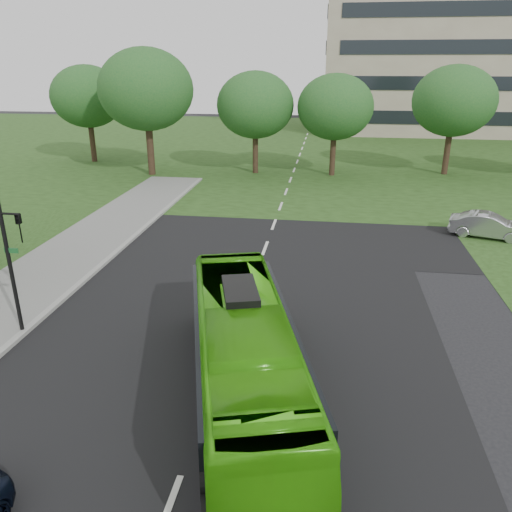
# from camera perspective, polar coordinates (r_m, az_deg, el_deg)

# --- Properties ---
(ground) EXTENTS (160.00, 160.00, 0.00)m
(ground) POSITION_cam_1_polar(r_m,az_deg,el_deg) (16.18, -3.54, -11.34)
(ground) COLOR black
(ground) RESTS_ON ground
(street_surfaces) EXTENTS (120.00, 120.00, 0.15)m
(street_surfaces) POSITION_cam_1_polar(r_m,az_deg,el_deg) (37.26, 2.97, 7.67)
(street_surfaces) COLOR black
(street_surfaces) RESTS_ON ground
(office_building) EXTENTS (40.10, 20.10, 25.00)m
(office_building) POSITION_cam_1_polar(r_m,az_deg,el_deg) (77.76, 24.33, 22.24)
(office_building) COLOR gray
(office_building) RESTS_ON ground
(tree_park_a) EXTENTS (7.50, 7.50, 9.96)m
(tree_park_a) POSITION_cam_1_polar(r_m,az_deg,el_deg) (42.44, -12.47, 18.07)
(tree_park_a) COLOR black
(tree_park_a) RESTS_ON ground
(tree_park_b) EXTENTS (6.26, 6.26, 8.21)m
(tree_park_b) POSITION_cam_1_polar(r_m,az_deg,el_deg) (42.27, -0.08, 16.86)
(tree_park_b) COLOR black
(tree_park_b) RESTS_ON ground
(tree_park_c) EXTENTS (6.05, 6.05, 8.03)m
(tree_park_c) POSITION_cam_1_polar(r_m,az_deg,el_deg) (41.80, 9.05, 16.45)
(tree_park_c) COLOR black
(tree_park_c) RESTS_ON ground
(tree_park_d) EXTENTS (6.57, 6.57, 8.69)m
(tree_park_d) POSITION_cam_1_polar(r_m,az_deg,el_deg) (44.62, 21.68, 16.12)
(tree_park_d) COLOR black
(tree_park_d) RESTS_ON ground
(tree_park_f) EXTENTS (6.49, 6.49, 8.66)m
(tree_park_f) POSITION_cam_1_polar(r_m,az_deg,el_deg) (49.96, -18.72, 16.88)
(tree_park_f) COLOR black
(tree_park_f) RESTS_ON ground
(bus) EXTENTS (4.98, 10.34, 2.81)m
(bus) POSITION_cam_1_polar(r_m,az_deg,el_deg) (13.46, -1.31, -11.56)
(bus) COLOR #3DAE0F
(bus) RESTS_ON ground
(sedan) EXTENTS (4.16, 2.47, 1.30)m
(sedan) POSITION_cam_1_polar(r_m,az_deg,el_deg) (29.24, 25.04, 3.17)
(sedan) COLOR #AAAAAF
(sedan) RESTS_ON ground
(traffic_light) EXTENTS (0.76, 0.20, 4.76)m
(traffic_light) POSITION_cam_1_polar(r_m,az_deg,el_deg) (17.99, -26.04, -0.18)
(traffic_light) COLOR black
(traffic_light) RESTS_ON ground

